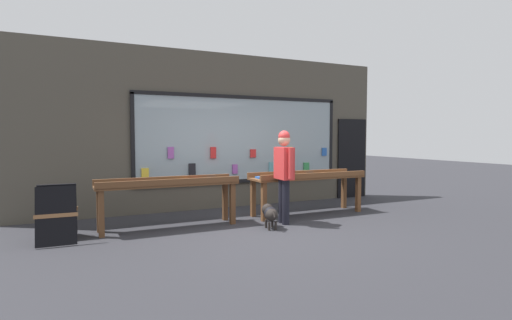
{
  "coord_description": "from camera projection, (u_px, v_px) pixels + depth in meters",
  "views": [
    {
      "loc": [
        -3.15,
        -6.24,
        1.65
      ],
      "look_at": [
        0.17,
        0.63,
        1.19
      ],
      "focal_mm": 28.0,
      "sensor_mm": 36.0,
      "label": 1
    }
  ],
  "objects": [
    {
      "name": "ground_plane",
      "position": [
        263.0,
        229.0,
        7.07
      ],
      "size": [
        40.0,
        40.0,
        0.0
      ],
      "primitive_type": "plane",
      "color": "#2D2D33"
    },
    {
      "name": "shopfront_facade",
      "position": [
        219.0,
        132.0,
        9.15
      ],
      "size": [
        8.69,
        0.29,
        3.53
      ],
      "color": "#4C473D",
      "rests_on": "ground_plane"
    },
    {
      "name": "display_table_left",
      "position": [
        168.0,
        188.0,
        7.13
      ],
      "size": [
        2.51,
        0.57,
        0.91
      ],
      "color": "brown",
      "rests_on": "ground_plane"
    },
    {
      "name": "display_table_right",
      "position": [
        307.0,
        180.0,
        8.42
      ],
      "size": [
        2.51,
        0.68,
        0.9
      ],
      "color": "brown",
      "rests_on": "ground_plane"
    },
    {
      "name": "person_browsing",
      "position": [
        284.0,
        169.0,
        7.47
      ],
      "size": [
        0.26,
        0.68,
        1.75
      ],
      "rotation": [
        0.0,
        0.0,
        1.48
      ],
      "color": "black",
      "rests_on": "ground_plane"
    },
    {
      "name": "small_dog",
      "position": [
        270.0,
        213.0,
        7.12
      ],
      "size": [
        0.3,
        0.57,
        0.42
      ],
      "rotation": [
        0.0,
        0.0,
        1.36
      ],
      "color": "black",
      "rests_on": "ground_plane"
    },
    {
      "name": "sandwich_board_sign",
      "position": [
        57.0,
        213.0,
        6.24
      ],
      "size": [
        0.62,
        0.83,
        0.87
      ],
      "rotation": [
        0.0,
        0.0,
        -0.03
      ],
      "color": "black",
      "rests_on": "ground_plane"
    }
  ]
}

